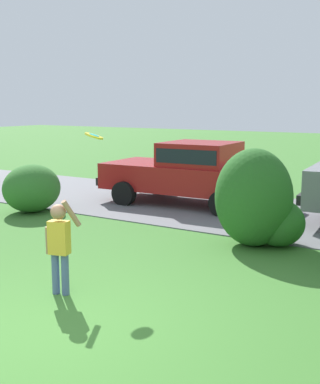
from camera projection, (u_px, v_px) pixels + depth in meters
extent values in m
plane|color=#3D752D|center=(40.00, 333.00, 5.54)|extent=(80.00, 80.00, 0.00)
cube|color=slate|center=(265.00, 214.00, 11.44)|extent=(28.00, 4.40, 0.02)
ellipsoid|color=#33702B|center=(32.00, 188.00, 11.68)|extent=(1.23, 1.41, 1.11)
ellipsoid|color=#286023|center=(254.00, 198.00, 8.83)|extent=(1.37, 1.27, 1.73)
ellipsoid|color=#286023|center=(278.00, 223.00, 8.88)|extent=(0.93, 0.93, 0.84)
cube|color=maroon|center=(188.00, 177.00, 12.56)|extent=(4.28, 2.03, 0.64)
cube|color=maroon|center=(200.00, 154.00, 12.30)|extent=(1.75, 1.69, 0.56)
cube|color=black|center=(200.00, 154.00, 12.30)|extent=(1.62, 1.71, 0.34)
cylinder|color=black|center=(124.00, 194.00, 12.44)|extent=(0.61, 0.25, 0.60)
cylinder|color=black|center=(161.00, 183.00, 14.06)|extent=(0.61, 0.25, 0.60)
cylinder|color=black|center=(222.00, 204.00, 11.19)|extent=(0.61, 0.25, 0.60)
cylinder|color=black|center=(251.00, 191.00, 12.81)|extent=(0.61, 0.25, 0.60)
cube|color=black|center=(117.00, 178.00, 13.61)|extent=(0.20, 1.75, 0.20)
cube|color=black|center=(272.00, 191.00, 11.56)|extent=(0.20, 1.75, 0.20)
cube|color=black|center=(308.00, 194.00, 10.69)|extent=(0.26, 1.75, 0.20)
cylinder|color=#4C608C|center=(56.00, 273.00, 6.66)|extent=(0.10, 0.10, 0.55)
cylinder|color=#4C608C|center=(65.00, 274.00, 6.62)|extent=(0.10, 0.10, 0.55)
cube|color=gold|center=(59.00, 237.00, 6.55)|extent=(0.29, 0.22, 0.44)
sphere|color=#A37556|center=(58.00, 212.00, 6.50)|extent=(0.20, 0.20, 0.20)
cylinder|color=#A37556|center=(71.00, 213.00, 6.50)|extent=(0.17, 0.27, 0.39)
cylinder|color=#A37556|center=(48.00, 240.00, 6.61)|extent=(0.07, 0.07, 0.36)
cylinder|color=yellow|center=(94.00, 136.00, 7.45)|extent=(0.29, 0.28, 0.14)
cylinder|color=#1EB7B2|center=(94.00, 136.00, 7.45)|extent=(0.16, 0.16, 0.09)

